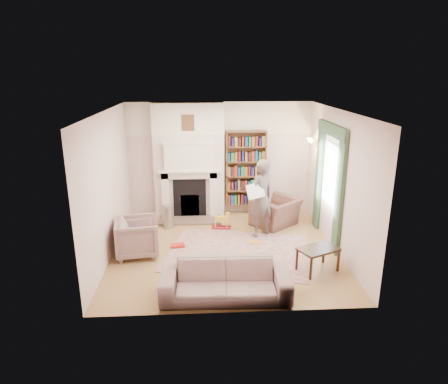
{
  "coord_description": "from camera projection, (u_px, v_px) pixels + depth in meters",
  "views": [
    {
      "loc": [
        -0.45,
        -7.49,
        3.54
      ],
      "look_at": [
        0.0,
        0.25,
        1.15
      ],
      "focal_mm": 32.0,
      "sensor_mm": 36.0,
      "label": 1
    }
  ],
  "objects": [
    {
      "name": "board_game",
      "position": [
        208.0,
        258.0,
        7.76
      ],
      "size": [
        0.42,
        0.42,
        0.03
      ],
      "primitive_type": "cube",
      "rotation": [
        0.0,
        0.0,
        0.08
      ],
      "color": "gold",
      "rests_on": "rug"
    },
    {
      "name": "comic_annuals",
      "position": [
        244.0,
        253.0,
        8.0
      ],
      "size": [
        0.83,
        1.08,
        0.02
      ],
      "color": "red",
      "rests_on": "rug"
    },
    {
      "name": "man_reading",
      "position": [
        261.0,
        198.0,
        8.63
      ],
      "size": [
        0.76,
        0.7,
        1.74
      ],
      "primitive_type": "imported",
      "rotation": [
        0.0,
        0.0,
        3.73
      ],
      "color": "#564945",
      "rests_on": "floor"
    },
    {
      "name": "armchair_left",
      "position": [
        137.0,
        237.0,
        7.87
      ],
      "size": [
        0.93,
        0.91,
        0.75
      ],
      "primitive_type": "imported",
      "rotation": [
        0.0,
        0.0,
        1.72
      ],
      "color": "gray",
      "rests_on": "floor"
    },
    {
      "name": "newspaper",
      "position": [
        256.0,
        191.0,
        8.37
      ],
      "size": [
        0.44,
        0.35,
        0.3
      ],
      "primitive_type": "cube",
      "rotation": [
        -0.35,
        0.0,
        0.58
      ],
      "color": "white",
      "rests_on": "man_reading"
    },
    {
      "name": "curtain_right",
      "position": [
        319.0,
        177.0,
        9.03
      ],
      "size": [
        0.07,
        0.32,
        2.4
      ],
      "primitive_type": "cube",
      "color": "#304A30",
      "rests_on": "floor"
    },
    {
      "name": "wall_back",
      "position": [
        219.0,
        159.0,
        9.95
      ],
      "size": [
        4.5,
        0.0,
        4.5
      ],
      "primitive_type": "plane",
      "rotation": [
        1.57,
        0.0,
        0.0
      ],
      "color": "beige",
      "rests_on": "floor"
    },
    {
      "name": "sofa",
      "position": [
        225.0,
        280.0,
        6.41
      ],
      "size": [
        2.1,
        0.87,
        0.61
      ],
      "primitive_type": "imported",
      "rotation": [
        0.0,
        0.0,
        -0.03
      ],
      "color": "gray",
      "rests_on": "floor"
    },
    {
      "name": "armchair_reading",
      "position": [
        276.0,
        212.0,
        9.39
      ],
      "size": [
        1.33,
        1.31,
        0.65
      ],
      "primitive_type": "imported",
      "rotation": [
        0.0,
        0.0,
        3.83
      ],
      "color": "#442D24",
      "rests_on": "floor"
    },
    {
      "name": "pelmet",
      "position": [
        332.0,
        130.0,
        8.02
      ],
      "size": [
        0.09,
        1.7,
        0.24
      ],
      "primitive_type": "cube",
      "color": "#304A30",
      "rests_on": "wall_right"
    },
    {
      "name": "wall_left",
      "position": [
        108.0,
        185.0,
        7.68
      ],
      "size": [
        0.0,
        4.5,
        4.5
      ],
      "primitive_type": "plane",
      "rotation": [
        1.57,
        0.0,
        1.57
      ],
      "color": "beige",
      "rests_on": "floor"
    },
    {
      "name": "wall_right",
      "position": [
        338.0,
        182.0,
        7.93
      ],
      "size": [
        0.0,
        4.5,
        4.5
      ],
      "primitive_type": "plane",
      "rotation": [
        1.57,
        0.0,
        -1.57
      ],
      "color": "beige",
      "rests_on": "floor"
    },
    {
      "name": "wall_front",
      "position": [
        234.0,
        227.0,
        5.66
      ],
      "size": [
        4.5,
        0.0,
        4.5
      ],
      "primitive_type": "plane",
      "rotation": [
        -1.57,
        0.0,
        0.0
      ],
      "color": "beige",
      "rests_on": "floor"
    },
    {
      "name": "coffee_table",
      "position": [
        318.0,
        259.0,
        7.26
      ],
      "size": [
        0.82,
        0.7,
        0.45
      ],
      "primitive_type": null,
      "rotation": [
        0.0,
        0.0,
        0.43
      ],
      "color": "black",
      "rests_on": "floor"
    },
    {
      "name": "fireplace",
      "position": [
        189.0,
        162.0,
        9.72
      ],
      "size": [
        1.7,
        0.58,
        2.8
      ],
      "color": "beige",
      "rests_on": "floor"
    },
    {
      "name": "curtain_left",
      "position": [
        339.0,
        196.0,
        7.7
      ],
      "size": [
        0.07,
        0.32,
        2.4
      ],
      "primitive_type": "cube",
      "color": "#304A30",
      "rests_on": "floor"
    },
    {
      "name": "bookcase",
      "position": [
        246.0,
        169.0,
        9.93
      ],
      "size": [
        1.0,
        0.24,
        1.85
      ],
      "primitive_type": "cube",
      "color": "brown",
      "rests_on": "floor"
    },
    {
      "name": "window",
      "position": [
        331.0,
        174.0,
        8.3
      ],
      "size": [
        0.02,
        0.9,
        1.3
      ],
      "primitive_type": "cube",
      "color": "silver",
      "rests_on": "wall_right"
    },
    {
      "name": "paraffin_heater",
      "position": [
        168.0,
        217.0,
        9.24
      ],
      "size": [
        0.3,
        0.3,
        0.55
      ],
      "primitive_type": "cylinder",
      "rotation": [
        0.0,
        0.0,
        -0.31
      ],
      "color": "#929498",
      "rests_on": "floor"
    },
    {
      "name": "rug",
      "position": [
        238.0,
        252.0,
        8.05
      ],
      "size": [
        3.15,
        2.66,
        0.01
      ],
      "primitive_type": "cube",
      "rotation": [
        0.0,
        0.0,
        -0.21
      ],
      "color": "#B9A78C",
      "rests_on": "floor"
    },
    {
      "name": "wall_sconce",
      "position": [
        309.0,
        144.0,
        9.2
      ],
      "size": [
        0.2,
        0.24,
        0.24
      ],
      "primitive_type": null,
      "color": "gold",
      "rests_on": "wall_right"
    },
    {
      "name": "ceiling",
      "position": [
        225.0,
        111.0,
        7.39
      ],
      "size": [
        4.5,
        4.5,
        0.0
      ],
      "primitive_type": "plane",
      "rotation": [
        3.14,
        0.0,
        0.0
      ],
      "color": "white",
      "rests_on": "wall_back"
    },
    {
      "name": "game_box_lid",
      "position": [
        178.0,
        245.0,
        8.28
      ],
      "size": [
        0.31,
        0.23,
        0.05
      ],
      "primitive_type": "cube",
      "rotation": [
        0.0,
        0.0,
        0.2
      ],
      "color": "#B42114",
      "rests_on": "rug"
    },
    {
      "name": "rocking_horse",
      "position": [
        221.0,
        220.0,
        9.22
      ],
      "size": [
        0.46,
        0.22,
        0.4
      ],
      "primitive_type": null,
      "rotation": [
        0.0,
        0.0,
        -0.1
      ],
      "color": "gold",
      "rests_on": "rug"
    },
    {
      "name": "floor",
      "position": [
        225.0,
        249.0,
        8.22
      ],
      "size": [
        4.5,
        4.5,
        0.0
      ],
      "primitive_type": "plane",
      "color": "olive",
      "rests_on": "ground"
    }
  ]
}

